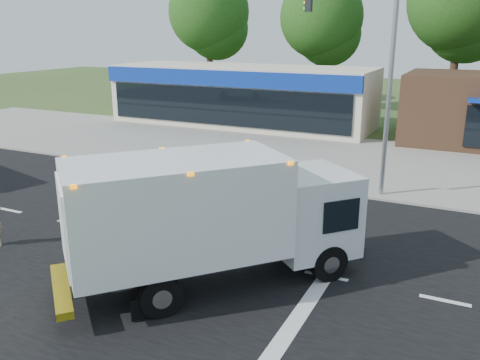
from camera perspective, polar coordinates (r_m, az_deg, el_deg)
The scene contains 9 objects.
ground at distance 15.09m, azimuth -1.46°, elevation -8.52°, with size 120.00×120.00×0.00m, color #385123.
road_asphalt at distance 15.09m, azimuth -1.46°, elevation -8.50°, with size 60.00×14.00×0.02m, color black.
sidewalk at distance 22.22m, azimuth 8.21°, elevation -0.20°, with size 60.00×2.40×0.12m, color gray.
parking_apron at distance 27.64m, azimuth 11.88°, elevation 2.83°, with size 60.00×9.00×0.02m, color gray.
lane_markings at distance 13.47m, azimuth 1.09°, elevation -11.70°, with size 55.20×7.00×0.01m.
ems_box_truck at distance 12.79m, azimuth -3.38°, elevation -3.61°, with size 6.99×7.39×3.45m.
retail_strip_mall at distance 35.80m, azimuth 0.23°, elevation 9.51°, with size 18.00×6.20×4.00m.
traffic_signal_pole at distance 20.19m, azimuth 14.76°, elevation 11.84°, with size 3.51×0.25×8.00m.
background_trees at distance 40.95m, azimuth 16.43°, elevation 17.28°, with size 36.77×7.39×12.10m.
Camera 1 is at (6.26, -12.16, 6.39)m, focal length 38.00 mm.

